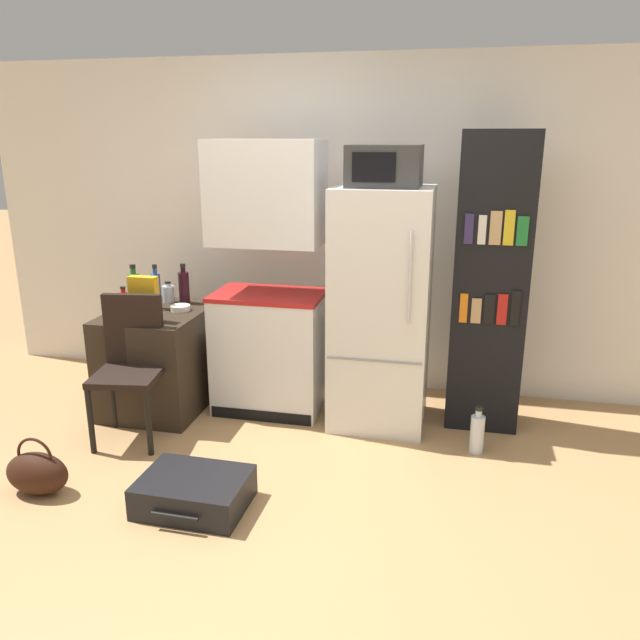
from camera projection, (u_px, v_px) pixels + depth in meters
ground_plane at (294, 524)px, 3.16m from camera, size 24.00×24.00×0.00m
wall_back at (387, 229)px, 4.65m from camera, size 6.40×0.10×2.46m
side_table at (160, 359)px, 4.46m from camera, size 0.65×0.80×0.72m
kitchen_hutch at (268, 290)px, 4.29m from camera, size 0.76×0.51×1.88m
refrigerator at (381, 309)px, 4.11m from camera, size 0.63×0.61×1.59m
microwave at (385, 166)px, 3.85m from camera, size 0.45×0.44×0.25m
bookshelf at (490, 285)px, 4.04m from camera, size 0.47×0.34×1.93m
bottle_green_tall at (135, 290)px, 4.39m from camera, size 0.08×0.08×0.32m
bottle_wine_dark at (184, 286)px, 4.55m from camera, size 0.08×0.08×0.29m
bottle_blue_soda at (156, 290)px, 4.39m from camera, size 0.06×0.06×0.32m
bottle_ketchup_red at (124, 303)px, 4.24m from camera, size 0.07×0.07×0.20m
bottle_clear_short at (169, 293)px, 4.58m from camera, size 0.09×0.09×0.16m
bowl at (180, 308)px, 4.37m from camera, size 0.14×0.14×0.04m
cereal_box at (144, 299)px, 4.10m from camera, size 0.19×0.07×0.30m
chair at (131, 356)px, 3.98m from camera, size 0.46×0.46×0.93m
suitcase_large_flat at (194, 492)px, 3.29m from camera, size 0.57×0.46×0.17m
handbag at (37, 473)px, 3.41m from camera, size 0.36×0.20×0.33m
water_bottle_front at (477, 433)px, 3.85m from camera, size 0.09×0.09×0.31m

